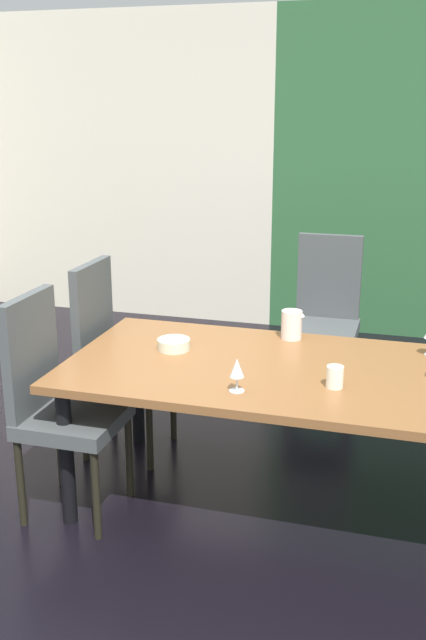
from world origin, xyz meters
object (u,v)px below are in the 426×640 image
Objects in this scene: dining_table at (289,381)px; pitcher_rear at (292,324)px; wine_glass_left at (237,369)px; cup_corner at (335,377)px; chair_head_far at (326,310)px; serving_bowl_center at (174,344)px; chair_left_near at (55,397)px; chair_left_far at (113,351)px.

pitcher_rear is at bearing 99.14° from dining_table.
wine_glass_left is 0.77m from pitcher_rear.
chair_head_far is at bearing 98.73° from cup_corner.
wine_glass_left reaches higher than cup_corner.
chair_left_near is at bearing -136.20° from serving_bowl_center.
chair_head_far is 6.54× the size of serving_bowl_center.
serving_bowl_center is at bearing 161.96° from cup_corner.
pitcher_rear is (0.97, 0.10, 0.21)m from chair_left_far.
dining_table is at bearing -80.86° from pitcher_rear.
chair_left_far is 7.07× the size of pitcher_rear.
chair_left_near is 0.99× the size of chair_left_far.
dining_table is 12.82× the size of serving_bowl_center.
wine_glass_left is at bearing -44.71° from serving_bowl_center.
chair_left_far is 1.12m from wine_glass_left.
cup_corner is at bearing 68.19° from chair_left_far.
chair_head_far is 1.49m from serving_bowl_center.
cup_corner reaches higher than serving_bowl_center.
wine_glass_left is at bearing -116.19° from dining_table.
dining_table is 1.95× the size of chair_left_far.
serving_bowl_center is at bearing 133.80° from chair_left_near.
wine_glass_left reaches higher than dining_table.
serving_bowl_center is 1.69× the size of cup_corner.
chair_head_far is at bearing 90.88° from dining_table.
dining_table is 0.41m from wine_glass_left.
cup_corner is 0.67m from pitcher_rear.
chair_left_far reaches higher than serving_bowl_center.
pitcher_rear is at bearing 95.68° from chair_left_far.
dining_table is at bearing -8.69° from serving_bowl_center.
serving_bowl_center is (0.44, -0.24, 0.16)m from chair_left_far.
chair_head_far is 1.05m from pitcher_rear.
chair_left_near is 7.19× the size of wine_glass_left.
wine_glass_left is (0.87, -0.67, 0.23)m from chair_left_far.
chair_left_far is at bearing 158.19° from cup_corner.
chair_left_far reaches higher than pitcher_rear.
chair_left_near reaches higher than wine_glass_left.
dining_table is at bearing 90.88° from chair_head_far.
chair_left_near is at bearing 60.30° from chair_head_far.
chair_left_far is at bearing 142.63° from wine_glass_left.
wine_glass_left is 1.53× the size of cup_corner.
chair_left_near is 1.25m from pitcher_rear.
chair_head_far is at bearing 67.01° from serving_bowl_center.
chair_left_near is 11.04× the size of cup_corner.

